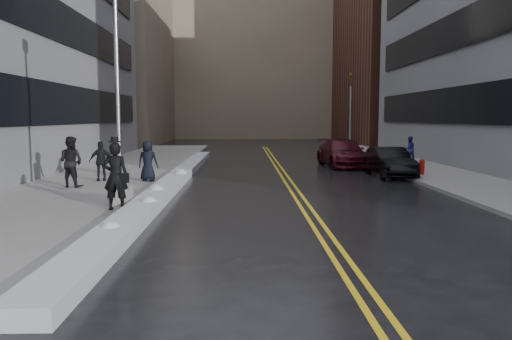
{
  "coord_description": "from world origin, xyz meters",
  "views": [
    {
      "loc": [
        0.56,
        -13.41,
        2.86
      ],
      "look_at": [
        0.9,
        1.26,
        1.3
      ],
      "focal_mm": 35.0,
      "sensor_mm": 36.0,
      "label": 1
    }
  ],
  "objects": [
    {
      "name": "building_west_far",
      "position": [
        -15.5,
        44.0,
        9.0
      ],
      "size": [
        14.0,
        22.0,
        18.0
      ],
      "primitive_type": "cube",
      "color": "gray",
      "rests_on": "ground"
    },
    {
      "name": "sidewalk_east",
      "position": [
        10.0,
        10.0,
        0.07
      ],
      "size": [
        4.0,
        50.0,
        0.15
      ],
      "primitive_type": "cube",
      "color": "gray",
      "rests_on": "ground"
    },
    {
      "name": "sidewalk_west",
      "position": [
        -5.75,
        10.0,
        0.07
      ],
      "size": [
        5.5,
        50.0,
        0.15
      ],
      "primitive_type": "cube",
      "color": "gray",
      "rests_on": "ground"
    },
    {
      "name": "lamppost",
      "position": [
        -3.3,
        2.0,
        2.53
      ],
      "size": [
        0.65,
        0.65,
        7.62
      ],
      "color": "gray",
      "rests_on": "sidewalk_west"
    },
    {
      "name": "pedestrian_fedora",
      "position": [
        -3.2,
        1.1,
        1.14
      ],
      "size": [
        0.73,
        0.48,
        1.99
      ],
      "primitive_type": "imported",
      "rotation": [
        0.0,
        0.0,
        3.13
      ],
      "color": "black",
      "rests_on": "sidewalk_west"
    },
    {
      "name": "snow_ridge",
      "position": [
        -2.45,
        8.0,
        0.17
      ],
      "size": [
        0.9,
        30.0,
        0.34
      ],
      "primitive_type": "cube",
      "color": "silver",
      "rests_on": "ground"
    },
    {
      "name": "fire_hydrant",
      "position": [
        9.0,
        10.0,
        0.55
      ],
      "size": [
        0.26,
        0.26,
        0.73
      ],
      "color": "maroon",
      "rests_on": "sidewalk_east"
    },
    {
      "name": "pedestrian_east",
      "position": [
        10.56,
        16.53,
        0.93
      ],
      "size": [
        0.83,
        0.68,
        1.56
      ],
      "primitive_type": "imported",
      "rotation": [
        0.0,
        0.0,
        3.27
      ],
      "color": "navy",
      "rests_on": "sidewalk_east"
    },
    {
      "name": "car_black",
      "position": [
        7.5,
        10.21,
        0.71
      ],
      "size": [
        1.55,
        4.34,
        1.43
      ],
      "primitive_type": "imported",
      "rotation": [
        0.0,
        0.0,
        0.01
      ],
      "color": "black",
      "rests_on": "ground"
    },
    {
      "name": "car_maroon",
      "position": [
        6.26,
        15.37,
        0.78
      ],
      "size": [
        2.56,
        5.54,
        1.57
      ],
      "primitive_type": "imported",
      "rotation": [
        0.0,
        0.0,
        0.07
      ],
      "color": "#3F0A15",
      "rests_on": "ground"
    },
    {
      "name": "building_far",
      "position": [
        2.0,
        60.0,
        11.0
      ],
      "size": [
        36.0,
        16.0,
        22.0
      ],
      "primitive_type": "cube",
      "color": "gray",
      "rests_on": "ground"
    },
    {
      "name": "pedestrian_d",
      "position": [
        -5.54,
        7.85,
        1.0
      ],
      "size": [
        1.07,
        0.71,
        1.69
      ],
      "primitive_type": "imported",
      "rotation": [
        0.0,
        0.0,
        3.47
      ],
      "color": "black",
      "rests_on": "sidewalk_west"
    },
    {
      "name": "building_east_far",
      "position": [
        19.0,
        42.0,
        14.0
      ],
      "size": [
        14.0,
        20.0,
        28.0
      ],
      "primitive_type": "cube",
      "color": "#562D21",
      "rests_on": "ground"
    },
    {
      "name": "pedestrian_b",
      "position": [
        -6.16,
        5.96,
        1.14
      ],
      "size": [
        1.14,
        0.99,
        1.98
      ],
      "primitive_type": "imported",
      "rotation": [
        0.0,
        0.0,
        2.85
      ],
      "color": "black",
      "rests_on": "sidewalk_west"
    },
    {
      "name": "lane_line_right",
      "position": [
        2.65,
        10.0,
        0.0
      ],
      "size": [
        0.12,
        50.0,
        0.01
      ],
      "primitive_type": "cube",
      "color": "gold",
      "rests_on": "ground"
    },
    {
      "name": "lane_line_left",
      "position": [
        2.35,
        10.0,
        0.0
      ],
      "size": [
        0.12,
        50.0,
        0.01
      ],
      "primitive_type": "cube",
      "color": "gold",
      "rests_on": "ground"
    },
    {
      "name": "traffic_signal",
      "position": [
        8.5,
        24.0,
        3.4
      ],
      "size": [
        0.16,
        0.2,
        6.0
      ],
      "color": "gray",
      "rests_on": "sidewalk_east"
    },
    {
      "name": "ground",
      "position": [
        0.0,
        0.0,
        0.0
      ],
      "size": [
        160.0,
        160.0,
        0.0
      ],
      "primitive_type": "plane",
      "color": "black",
      "rests_on": "ground"
    },
    {
      "name": "pedestrian_c",
      "position": [
        -3.55,
        7.75,
        1.01
      ],
      "size": [
        0.89,
        0.63,
        1.73
      ],
      "primitive_type": "imported",
      "rotation": [
        0.0,
        0.0,
        3.05
      ],
      "color": "black",
      "rests_on": "sidewalk_west"
    }
  ]
}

